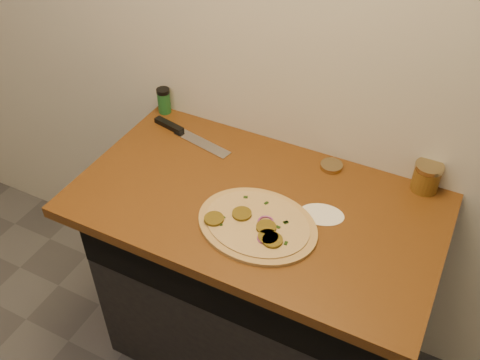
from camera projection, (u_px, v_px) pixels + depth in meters
The scene contains 8 objects.
cabinet at pixel (258, 284), 2.07m from camera, with size 1.10×0.60×0.86m, color black.
countertop at pixel (257, 204), 1.76m from camera, with size 1.20×0.70×0.04m, color brown.
pizza at pixel (257, 224), 1.65m from camera, with size 0.41×0.41×0.03m.
chefs_knife at pixel (184, 134), 2.01m from camera, with size 0.36×0.11×0.02m.
mason_jar_lid at pixel (331, 166), 1.86m from camera, with size 0.08×0.08×0.02m, color tan.
salsa_jar at pixel (427, 177), 1.75m from camera, with size 0.09×0.09×0.10m.
spice_shaker at pixel (164, 101), 2.10m from camera, with size 0.05×0.05×0.10m.
flour_spill at pixel (322, 214), 1.69m from camera, with size 0.14×0.14×0.00m, color silver.
Camera 1 is at (0.53, 0.25, 2.08)m, focal length 40.00 mm.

